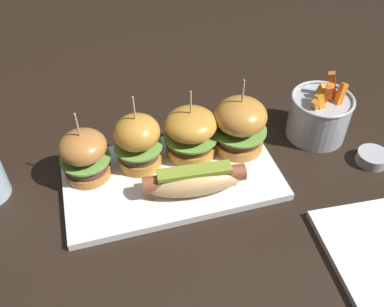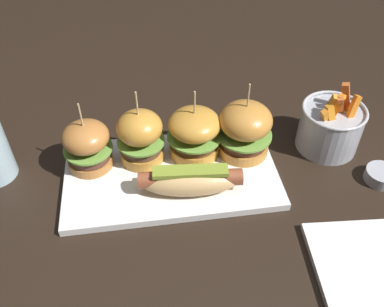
% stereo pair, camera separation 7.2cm
% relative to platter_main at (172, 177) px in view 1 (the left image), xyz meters
% --- Properties ---
extents(ground_plane, '(3.00, 3.00, 0.00)m').
position_rel_platter_main_xyz_m(ground_plane, '(0.00, 0.00, -0.01)').
color(ground_plane, black).
extents(platter_main, '(0.37, 0.21, 0.01)m').
position_rel_platter_main_xyz_m(platter_main, '(0.00, 0.00, 0.00)').
color(platter_main, white).
rests_on(platter_main, ground).
extents(hot_dog, '(0.17, 0.07, 0.05)m').
position_rel_platter_main_xyz_m(hot_dog, '(0.03, -0.05, 0.03)').
color(hot_dog, tan).
rests_on(hot_dog, platter_main).
extents(slider_far_left, '(0.09, 0.09, 0.13)m').
position_rel_platter_main_xyz_m(slider_far_left, '(-0.14, 0.04, 0.05)').
color(slider_far_left, '#B57134').
rests_on(slider_far_left, platter_main).
extents(slider_center_left, '(0.08, 0.08, 0.15)m').
position_rel_platter_main_xyz_m(slider_center_left, '(-0.05, 0.04, 0.06)').
color(slider_center_left, gold).
rests_on(slider_center_left, platter_main).
extents(slider_center_right, '(0.10, 0.10, 0.14)m').
position_rel_platter_main_xyz_m(slider_center_right, '(0.05, 0.05, 0.05)').
color(slider_center_right, '#C68831').
rests_on(slider_center_right, platter_main).
extents(slider_far_right, '(0.10, 0.10, 0.15)m').
position_rel_platter_main_xyz_m(slider_far_right, '(0.14, 0.04, 0.06)').
color(slider_far_right, '#C38034').
rests_on(slider_far_right, platter_main).
extents(fries_bucket, '(0.12, 0.12, 0.13)m').
position_rel_platter_main_xyz_m(fries_bucket, '(0.31, 0.04, 0.04)').
color(fries_bucket, '#A8AAB2').
rests_on(fries_bucket, ground).
extents(sauce_ramekin, '(0.06, 0.06, 0.02)m').
position_rel_platter_main_xyz_m(sauce_ramekin, '(0.37, -0.06, 0.00)').
color(sauce_ramekin, '#A8AAB2').
rests_on(sauce_ramekin, ground).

